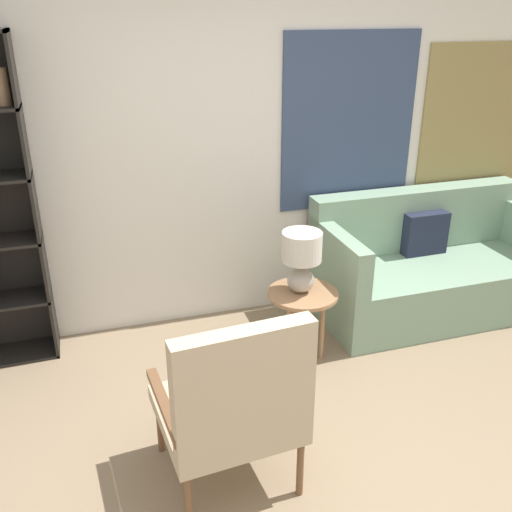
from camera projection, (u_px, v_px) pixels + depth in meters
name	position (u px, v px, depth m)	size (l,w,h in m)	color
ground_plane	(336.00, 497.00, 2.85)	(14.00, 14.00, 0.00)	#847056
wall_back	(236.00, 142.00, 4.10)	(6.40, 0.08, 2.70)	silver
armchair	(235.00, 402.00, 2.68)	(0.70, 0.69, 1.01)	brown
couch	(429.00, 268.00, 4.53)	(1.81, 0.86, 0.92)	gray
side_table	(303.00, 300.00, 3.83)	(0.48, 0.48, 0.50)	#99704C
table_lamp	(301.00, 256.00, 3.71)	(0.26, 0.26, 0.42)	#A59E93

